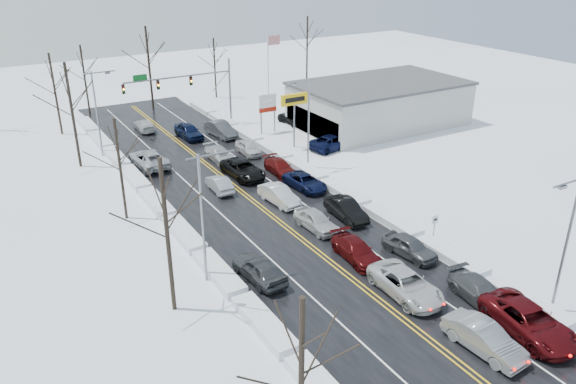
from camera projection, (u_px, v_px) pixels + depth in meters
ground at (285, 226)px, 44.85m from camera, size 160.00×160.00×0.00m
road_surface at (273, 217)px, 46.42m from camera, size 14.00×84.00×0.01m
snow_bank_left at (187, 239)px, 42.89m from camera, size 1.46×72.00×0.61m
snow_bank_right at (348, 197)px, 49.96m from camera, size 1.46×72.00×0.61m
traffic_signal_mast at (191, 84)px, 66.23m from camera, size 13.28×0.39×8.00m
tires_plus_sign at (294, 103)px, 60.28m from camera, size 3.20×0.34×6.00m
used_vehicles_sign at (268, 105)px, 65.68m from camera, size 2.20×0.22×4.65m
speed_limit_sign at (435, 224)px, 41.72m from camera, size 0.55×0.09×2.35m
flagpole at (269, 67)px, 73.08m from camera, size 1.87×1.20×10.00m
dealership_building at (379, 103)px, 69.08m from camera, size 20.40×12.40×5.30m
streetlight_se at (566, 235)px, 32.41m from camera, size 3.20×0.25×9.00m
streetlight_ne at (307, 117)px, 54.41m from camera, size 3.20×0.25×9.00m
streetlight_sw at (205, 208)px, 35.69m from camera, size 3.20×0.25×9.00m
streetlight_nw at (98, 107)px, 57.69m from camera, size 3.20×0.25×9.00m
tree_left_a at (302, 356)px, 21.46m from camera, size 3.60×3.60×9.00m
tree_left_b at (165, 207)px, 31.94m from camera, size 4.00×4.00×10.00m
tree_left_c at (118, 150)px, 43.84m from camera, size 3.40×3.40×8.50m
tree_left_d at (69, 95)px, 53.95m from camera, size 4.20×4.20×10.50m
tree_left_e at (53, 78)px, 63.85m from camera, size 3.80×3.80×9.50m
tree_far_b at (83, 66)px, 71.73m from camera, size 3.60×3.60×9.00m
tree_far_c at (148, 52)px, 73.31m from camera, size 4.40×4.40×11.00m
tree_far_d at (214, 56)px, 79.85m from camera, size 3.40×3.40×8.50m
tree_far_e at (307, 37)px, 87.13m from camera, size 4.20×4.20×10.50m
queued_car_1 at (482, 350)px, 31.26m from camera, size 2.01×4.97×1.61m
queued_car_2 at (405, 294)px, 36.20m from camera, size 2.78×5.71×1.56m
queued_car_3 at (356, 259)px, 40.28m from camera, size 2.35×4.98×1.40m
queued_car_4 at (316, 229)px, 44.49m from camera, size 1.97×4.48×1.50m
queued_car_5 at (279, 203)px, 48.93m from camera, size 2.02×4.70×1.51m
queued_car_6 at (243, 177)px, 54.41m from camera, size 2.80×5.75×1.57m
queued_car_7 at (220, 160)px, 58.44m from camera, size 1.99×4.79×1.38m
queued_car_8 at (189, 138)px, 65.17m from camera, size 2.31×5.03×1.67m
queued_car_10 at (526, 333)px, 32.65m from camera, size 3.56×6.40×1.69m
queued_car_11 at (479, 301)px, 35.50m from camera, size 2.53×5.09×1.42m
queued_car_12 at (409, 255)px, 40.71m from camera, size 2.33×4.56×1.48m
queued_car_13 at (346, 218)px, 46.24m from camera, size 2.00×4.86×1.57m
queued_car_14 at (305, 188)px, 51.79m from camera, size 2.66×5.03×1.35m
queued_car_15 at (280, 173)px, 55.19m from camera, size 2.11×4.70×1.34m
queued_car_16 at (249, 154)px, 60.20m from camera, size 1.78×4.17×1.40m
queued_car_17 at (221, 136)px, 65.80m from camera, size 2.34×5.34×1.71m
oncoming_car_0 at (220, 191)px, 51.34m from camera, size 1.59×4.11×1.34m
oncoming_car_1 at (150, 166)px, 56.88m from camera, size 3.03×6.13×1.67m
oncoming_car_2 at (145, 130)px, 67.78m from camera, size 2.04×4.63×1.32m
oncoming_car_3 at (260, 279)px, 37.86m from camera, size 2.31×4.94×1.64m
parked_car_0 at (333, 149)px, 61.78m from camera, size 5.97×3.34×1.58m
parked_car_1 at (337, 134)px, 66.33m from camera, size 2.97×5.84×1.62m
parked_car_2 at (293, 124)px, 70.16m from camera, size 2.20×5.06×1.70m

